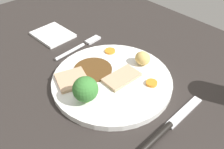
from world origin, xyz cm
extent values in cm
cube|color=#2B2623|center=(0.00, 0.00, 1.80)|extent=(120.00, 84.00, 3.60)
cylinder|color=white|center=(-1.70, 1.38, 4.30)|extent=(26.93, 26.93, 1.40)
cylinder|color=#563819|center=(-6.79, 0.49, 5.15)|extent=(8.96, 8.96, 0.30)
cube|color=tan|center=(-0.22, 2.74, 5.40)|extent=(4.73, 8.27, 0.80)
cube|color=tan|center=(-6.87, -5.80, 5.40)|extent=(7.99, 8.07, 0.80)
ellipsoid|color=#D8B260|center=(-0.61, 10.18, 6.64)|extent=(4.31, 4.02, 3.29)
cylinder|color=orange|center=(5.61, 6.31, 5.32)|extent=(2.45, 2.45, 0.63)
cylinder|color=orange|center=(-9.55, 7.84, 5.23)|extent=(2.68, 2.68, 0.47)
cylinder|color=#8CB766|center=(0.48, -7.13, 5.74)|extent=(1.32, 1.32, 1.48)
sphere|color=#387A33|center=(0.48, -7.13, 8.26)|extent=(5.10, 5.10, 5.10)
cylinder|color=silver|center=(-17.67, 1.00, 4.05)|extent=(1.68, 9.54, 0.90)
cube|color=silver|center=(-18.35, 9.22, 3.90)|extent=(2.36, 4.65, 0.60)
cylinder|color=black|center=(14.77, -2.98, 4.20)|extent=(1.41, 8.53, 1.20)
cube|color=silver|center=(14.55, 6.02, 3.80)|extent=(1.96, 10.54, 0.40)
cube|color=white|center=(-28.33, 2.27, 4.00)|extent=(11.46, 9.57, 0.80)
camera|label=1|loc=(27.69, -25.47, 40.08)|focal=38.00mm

